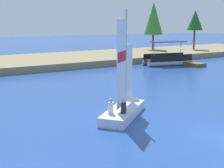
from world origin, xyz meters
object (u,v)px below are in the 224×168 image
at_px(pontoon_boat, 168,59).
at_px(shoreline_tree_midleft, 154,19).
at_px(sailboat, 127,105).
at_px(wooden_dock, 181,62).
at_px(shoreline_tree_centre, 195,21).

bearing_deg(pontoon_boat, shoreline_tree_midleft, 71.21).
bearing_deg(sailboat, wooden_dock, -0.96).
relative_size(shoreline_tree_centre, sailboat, 1.01).
bearing_deg(sailboat, pontoon_boat, 3.06).
relative_size(shoreline_tree_centre, pontoon_boat, 0.99).
xyz_separation_m(shoreline_tree_midleft, shoreline_tree_centre, (5.73, -3.13, -0.30)).
relative_size(shoreline_tree_centre, wooden_dock, 0.93).
relative_size(wooden_dock, pontoon_boat, 1.06).
bearing_deg(shoreline_tree_centre, wooden_dock, -142.52).
height_order(sailboat, pontoon_boat, sailboat).
xyz_separation_m(shoreline_tree_midleft, sailboat, (-21.66, -24.37, -5.04)).
relative_size(shoreline_tree_midleft, wooden_dock, 1.12).
bearing_deg(shoreline_tree_midleft, sailboat, -131.63).
bearing_deg(shoreline_tree_centre, shoreline_tree_midleft, 151.38).
height_order(shoreline_tree_midleft, wooden_dock, shoreline_tree_midleft).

